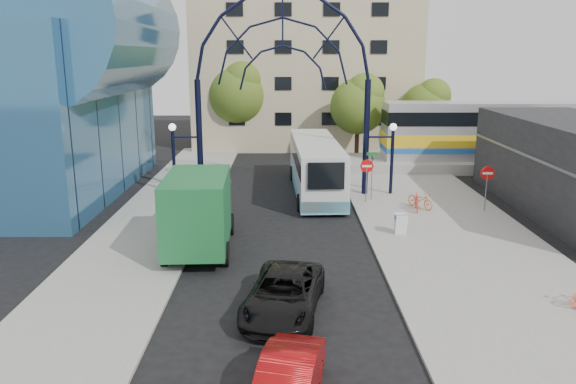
{
  "coord_description": "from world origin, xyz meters",
  "views": [
    {
      "loc": [
        0.1,
        -19.39,
        8.46
      ],
      "look_at": [
        0.26,
        6.0,
        2.18
      ],
      "focal_mm": 35.0,
      "sensor_mm": 36.0,
      "label": 1
    }
  ],
  "objects_px": {
    "gateway_arch": "(283,52)",
    "sandwich_board": "(401,222)",
    "tree_north_c": "(428,105)",
    "do_not_enter_sign": "(487,178)",
    "train_car": "(552,131)",
    "black_suv": "(284,294)",
    "bike_near_b": "(417,202)",
    "tree_north_b": "(239,91)",
    "red_sedan": "(287,383)",
    "city_bus": "(316,166)",
    "green_truck": "(200,210)",
    "tree_north_a": "(360,103)",
    "bike_near_a": "(420,199)",
    "stop_sign": "(367,170)",
    "street_name_sign": "(372,166)"
  },
  "relations": [
    {
      "from": "city_bus",
      "to": "red_sedan",
      "type": "bearing_deg",
      "value": -97.0
    },
    {
      "from": "tree_north_c",
      "to": "sandwich_board",
      "type": "bearing_deg",
      "value": -106.55
    },
    {
      "from": "tree_north_c",
      "to": "bike_near_a",
      "type": "distance_m",
      "value": 18.25
    },
    {
      "from": "city_bus",
      "to": "stop_sign",
      "type": "bearing_deg",
      "value": -47.21
    },
    {
      "from": "tree_north_c",
      "to": "green_truck",
      "type": "bearing_deg",
      "value": -123.8
    },
    {
      "from": "street_name_sign",
      "to": "tree_north_c",
      "type": "distance_m",
      "value": 16.95
    },
    {
      "from": "gateway_arch",
      "to": "bike_near_b",
      "type": "height_order",
      "value": "gateway_arch"
    },
    {
      "from": "gateway_arch",
      "to": "green_truck",
      "type": "height_order",
      "value": "gateway_arch"
    },
    {
      "from": "gateway_arch",
      "to": "do_not_enter_sign",
      "type": "bearing_deg",
      "value": -19.99
    },
    {
      "from": "tree_north_b",
      "to": "bike_near_a",
      "type": "relative_size",
      "value": 4.35
    },
    {
      "from": "bike_near_a",
      "to": "gateway_arch",
      "type": "bearing_deg",
      "value": 123.69
    },
    {
      "from": "stop_sign",
      "to": "bike_near_a",
      "type": "distance_m",
      "value": 3.44
    },
    {
      "from": "sandwich_board",
      "to": "city_bus",
      "type": "xyz_separation_m",
      "value": [
        -3.57,
        8.8,
        0.95
      ]
    },
    {
      "from": "bike_near_a",
      "to": "bike_near_b",
      "type": "relative_size",
      "value": 1.17
    },
    {
      "from": "tree_north_b",
      "to": "black_suv",
      "type": "distance_m",
      "value": 32.58
    },
    {
      "from": "sandwich_board",
      "to": "tree_north_b",
      "type": "height_order",
      "value": "tree_north_b"
    },
    {
      "from": "train_car",
      "to": "gateway_arch",
      "type": "bearing_deg",
      "value": -158.2
    },
    {
      "from": "bike_near_b",
      "to": "tree_north_b",
      "type": "bearing_deg",
      "value": 127.1
    },
    {
      "from": "train_car",
      "to": "bike_near_a",
      "type": "distance_m",
      "value": 16.96
    },
    {
      "from": "do_not_enter_sign",
      "to": "train_car",
      "type": "xyz_separation_m",
      "value": [
        9.0,
        12.0,
        0.93
      ]
    },
    {
      "from": "black_suv",
      "to": "bike_near_b",
      "type": "relative_size",
      "value": 3.19
    },
    {
      "from": "street_name_sign",
      "to": "tree_north_c",
      "type": "relative_size",
      "value": 0.43
    },
    {
      "from": "tree_north_c",
      "to": "city_bus",
      "type": "xyz_separation_m",
      "value": [
        -10.1,
        -13.15,
        -2.59
      ]
    },
    {
      "from": "city_bus",
      "to": "bike_near_a",
      "type": "xyz_separation_m",
      "value": [
        5.6,
        -4.16,
        -1.09
      ]
    },
    {
      "from": "bike_near_b",
      "to": "red_sedan",
      "type": "bearing_deg",
      "value": -104.72
    },
    {
      "from": "gateway_arch",
      "to": "green_truck",
      "type": "bearing_deg",
      "value": -110.73
    },
    {
      "from": "tree_north_a",
      "to": "bike_near_a",
      "type": "distance_m",
      "value": 15.89
    },
    {
      "from": "gateway_arch",
      "to": "tree_north_c",
      "type": "xyz_separation_m",
      "value": [
        12.12,
        13.93,
        -4.28
      ]
    },
    {
      "from": "do_not_enter_sign",
      "to": "stop_sign",
      "type": "bearing_deg",
      "value": 162.12
    },
    {
      "from": "street_name_sign",
      "to": "tree_north_b",
      "type": "xyz_separation_m",
      "value": [
        -9.08,
        17.33,
        3.14
      ]
    },
    {
      "from": "bike_near_b",
      "to": "bike_near_a",
      "type": "bearing_deg",
      "value": 66.08
    },
    {
      "from": "do_not_enter_sign",
      "to": "train_car",
      "type": "relative_size",
      "value": 0.1
    },
    {
      "from": "bike_near_b",
      "to": "do_not_enter_sign",
      "type": "bearing_deg",
      "value": 6.39
    },
    {
      "from": "bike_near_a",
      "to": "bike_near_b",
      "type": "distance_m",
      "value": 0.63
    },
    {
      "from": "tree_north_a",
      "to": "tree_north_b",
      "type": "distance_m",
      "value": 10.79
    },
    {
      "from": "black_suv",
      "to": "red_sedan",
      "type": "xyz_separation_m",
      "value": [
        0.08,
        -5.15,
        -0.04
      ]
    },
    {
      "from": "gateway_arch",
      "to": "sandwich_board",
      "type": "height_order",
      "value": "gateway_arch"
    },
    {
      "from": "do_not_enter_sign",
      "to": "tree_north_b",
      "type": "distance_m",
      "value": 25.09
    },
    {
      "from": "train_car",
      "to": "city_bus",
      "type": "relative_size",
      "value": 2.12
    },
    {
      "from": "sandwich_board",
      "to": "black_suv",
      "type": "height_order",
      "value": "black_suv"
    },
    {
      "from": "train_car",
      "to": "red_sedan",
      "type": "xyz_separation_m",
      "value": [
        -19.85,
        -29.23,
        -2.25
      ]
    },
    {
      "from": "tree_north_c",
      "to": "bike_near_b",
      "type": "height_order",
      "value": "tree_north_c"
    },
    {
      "from": "tree_north_b",
      "to": "gateway_arch",
      "type": "bearing_deg",
      "value": -76.32
    },
    {
      "from": "stop_sign",
      "to": "green_truck",
      "type": "distance_m",
      "value": 11.37
    },
    {
      "from": "green_truck",
      "to": "tree_north_c",
      "type": "bearing_deg",
      "value": 53.82
    },
    {
      "from": "street_name_sign",
      "to": "bike_near_a",
      "type": "xyz_separation_m",
      "value": [
        2.43,
        -1.98,
        -1.53
      ]
    },
    {
      "from": "green_truck",
      "to": "bike_near_a",
      "type": "distance_m",
      "value": 12.93
    },
    {
      "from": "sandwich_board",
      "to": "train_car",
      "type": "bearing_deg",
      "value": 48.05
    },
    {
      "from": "black_suv",
      "to": "bike_near_b",
      "type": "height_order",
      "value": "black_suv"
    },
    {
      "from": "red_sedan",
      "to": "city_bus",
      "type": "bearing_deg",
      "value": 97.01
    }
  ]
}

